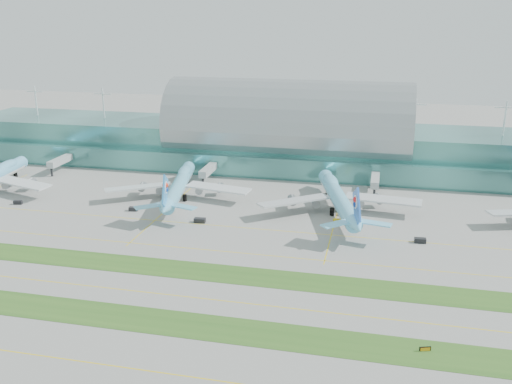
% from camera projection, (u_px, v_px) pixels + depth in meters
% --- Properties ---
extents(ground, '(700.00, 700.00, 0.00)m').
position_uv_depth(ground, '(215.00, 276.00, 169.22)').
color(ground, gray).
rests_on(ground, ground).
extents(terminal, '(340.00, 69.10, 36.00)m').
position_uv_depth(terminal, '(288.00, 138.00, 284.50)').
color(terminal, '#3D7A75').
rests_on(terminal, ground).
extents(grass_strip_near, '(420.00, 12.00, 0.08)m').
position_uv_depth(grass_strip_near, '(184.00, 324.00, 143.20)').
color(grass_strip_near, '#2D591E').
rests_on(grass_strip_near, ground).
extents(grass_strip_far, '(420.00, 12.00, 0.08)m').
position_uv_depth(grass_strip_far, '(217.00, 273.00, 171.07)').
color(grass_strip_far, '#2D591E').
rests_on(grass_strip_far, ground).
extents(taxiline_a, '(420.00, 0.35, 0.01)m').
position_uv_depth(taxiline_a, '(153.00, 371.00, 124.64)').
color(taxiline_a, yellow).
rests_on(taxiline_a, ground).
extents(taxiline_b, '(420.00, 0.35, 0.01)m').
position_uv_depth(taxiline_b, '(201.00, 298.00, 156.22)').
color(taxiline_b, yellow).
rests_on(taxiline_b, ground).
extents(taxiline_c, '(420.00, 0.35, 0.01)m').
position_uv_depth(taxiline_c, '(231.00, 252.00, 185.94)').
color(taxiline_c, yellow).
rests_on(taxiline_c, ground).
extents(taxiline_d, '(420.00, 0.35, 0.01)m').
position_uv_depth(taxiline_d, '(247.00, 228.00, 206.38)').
color(taxiline_d, yellow).
rests_on(taxiline_d, ground).
extents(airliner_b, '(60.12, 69.09, 19.13)m').
position_uv_depth(airliner_b, '(179.00, 184.00, 237.57)').
color(airliner_b, '#67C1E4').
rests_on(airliner_b, ground).
extents(airliner_c, '(61.80, 71.47, 20.02)m').
position_uv_depth(airliner_c, '(338.00, 197.00, 221.33)').
color(airliner_c, '#71D1F8').
rests_on(airliner_c, ground).
extents(gse_b, '(3.65, 2.41, 1.56)m').
position_uv_depth(gse_b, '(18.00, 202.00, 231.28)').
color(gse_b, black).
rests_on(gse_b, ground).
extents(gse_c, '(3.68, 2.49, 1.51)m').
position_uv_depth(gse_c, '(133.00, 209.00, 223.83)').
color(gse_c, black).
rests_on(gse_c, ground).
extents(gse_d, '(4.39, 2.49, 1.63)m').
position_uv_depth(gse_d, '(200.00, 220.00, 211.60)').
color(gse_d, black).
rests_on(gse_d, ground).
extents(gse_e, '(3.71, 2.63, 1.60)m').
position_uv_depth(gse_e, '(338.00, 221.00, 210.56)').
color(gse_e, gold).
rests_on(gse_e, ground).
extents(gse_f, '(3.94, 2.14, 1.62)m').
position_uv_depth(gse_f, '(420.00, 240.00, 193.19)').
color(gse_f, black).
rests_on(gse_f, ground).
extents(taxiway_sign_east, '(2.68, 1.09, 1.16)m').
position_uv_depth(taxiway_sign_east, '(425.00, 349.00, 131.88)').
color(taxiway_sign_east, black).
rests_on(taxiway_sign_east, ground).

